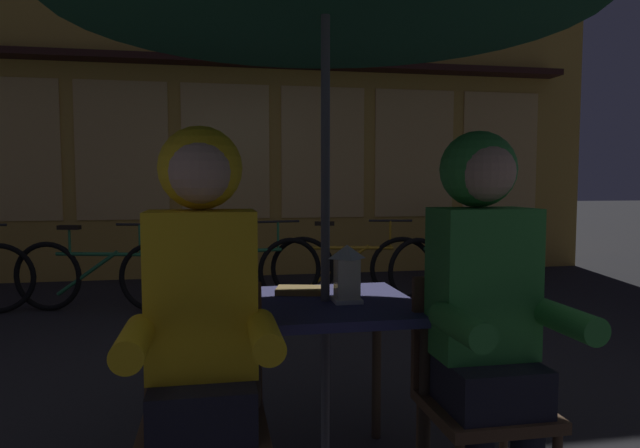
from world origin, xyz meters
name	(u,v)px	position (x,y,z in m)	size (l,w,h in m)	color
cafe_table	(325,325)	(0.00, 0.00, 0.64)	(0.72, 0.72, 0.74)	navy
lantern	(347,272)	(0.08, -0.04, 0.86)	(0.11, 0.11, 0.23)	white
chair_left	(204,405)	(-0.48, -0.37, 0.49)	(0.40, 0.40, 0.87)	#513823
chair_right	(476,385)	(0.48, -0.37, 0.49)	(0.40, 0.40, 0.87)	#513823
person_left_hooded	(202,301)	(-0.48, -0.43, 0.85)	(0.45, 0.56, 1.40)	black
person_right_hooded	(485,290)	(0.48, -0.43, 0.85)	(0.45, 0.56, 1.40)	black
shopfront_building	(224,38)	(-0.28, 5.39, 3.09)	(10.00, 0.93, 6.20)	gold
bicycle_second	(100,275)	(-1.50, 3.32, 0.35)	(1.64, 0.46, 0.84)	black
bicycle_third	(240,271)	(-0.20, 3.31, 0.35)	(1.67, 0.31, 0.84)	black
bicycle_fourth	(352,267)	(0.95, 3.37, 0.35)	(1.66, 0.38, 0.84)	black
bicycle_fifth	(458,266)	(2.06, 3.26, 0.35)	(1.65, 0.43, 0.84)	black
book	(300,290)	(-0.08, 0.18, 0.75)	(0.20, 0.14, 0.02)	olive
potted_plant	(493,238)	(2.85, 4.00, 0.54)	(0.60, 0.60, 0.92)	brown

